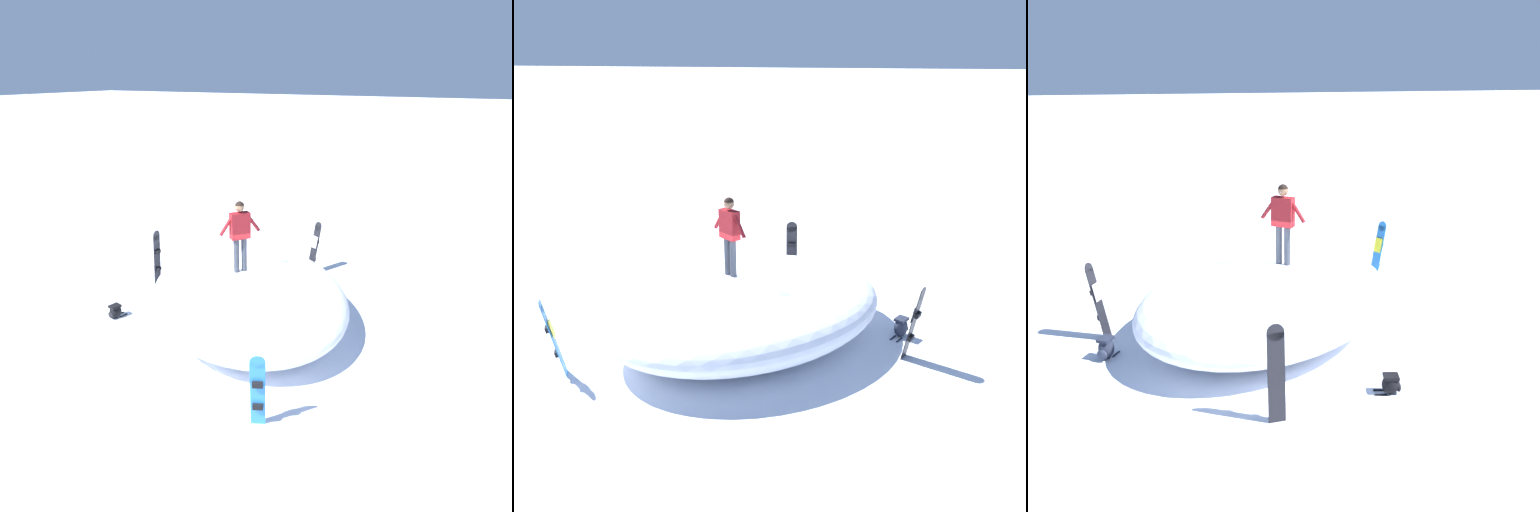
% 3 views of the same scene
% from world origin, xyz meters
% --- Properties ---
extents(ground, '(240.00, 240.00, 0.00)m').
position_xyz_m(ground, '(0.00, 0.00, 0.00)').
color(ground, white).
extents(snow_mound, '(7.92, 8.09, 1.52)m').
position_xyz_m(snow_mound, '(-0.10, 0.56, 0.76)').
color(snow_mound, white).
rests_on(snow_mound, ground).
extents(snowboarder_standing, '(0.73, 0.86, 1.76)m').
position_xyz_m(snowboarder_standing, '(-0.08, 0.90, 2.58)').
color(snowboarder_standing, '#333842').
rests_on(snowboarder_standing, snow_mound).
extents(snowboard_primary_upright, '(0.39, 0.43, 1.70)m').
position_xyz_m(snowboard_primary_upright, '(-2.18, 4.08, 0.88)').
color(snowboard_primary_upright, '#2672BF').
rests_on(snowboard_primary_upright, ground).
extents(snowboard_secondary_upright, '(0.40, 0.42, 1.71)m').
position_xyz_m(snowboard_secondary_upright, '(-0.55, -3.07, 0.89)').
color(snowboard_secondary_upright, black).
rests_on(snowboard_secondary_upright, ground).
extents(snowboard_tertiary_upright, '(0.16, 0.30, 1.75)m').
position_xyz_m(snowboard_tertiary_upright, '(3.35, -0.09, 0.91)').
color(snowboard_tertiary_upright, black).
rests_on(snowboard_tertiary_upright, ground).
extents(backpack_near, '(0.55, 0.46, 0.48)m').
position_xyz_m(backpack_near, '(0.47, -2.92, 0.24)').
color(backpack_near, '#1E2333').
rests_on(backpack_near, ground).
extents(backpack_far, '(0.35, 0.52, 0.37)m').
position_xyz_m(backpack_far, '(3.07, 2.10, 0.19)').
color(backpack_far, black).
rests_on(backpack_far, ground).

